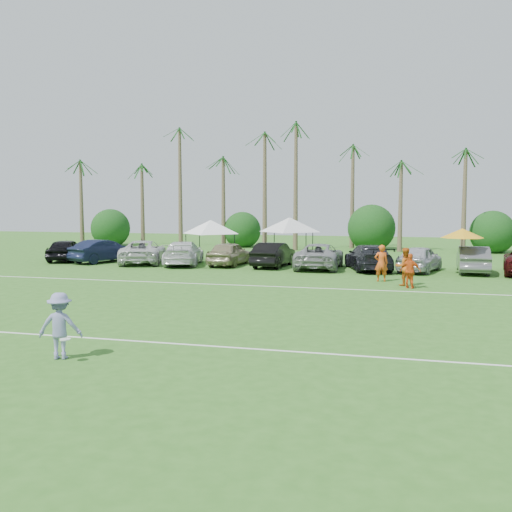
# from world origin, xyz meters

# --- Properties ---
(ground) EXTENTS (120.00, 120.00, 0.00)m
(ground) POSITION_xyz_m (0.00, 0.00, 0.00)
(ground) COLOR #30671F
(ground) RESTS_ON ground
(field_lines) EXTENTS (80.00, 12.10, 0.01)m
(field_lines) POSITION_xyz_m (0.00, 8.00, 0.01)
(field_lines) COLOR white
(field_lines) RESTS_ON ground
(palm_tree_0) EXTENTS (2.40, 2.40, 8.90)m
(palm_tree_0) POSITION_xyz_m (-22.00, 38.00, 7.48)
(palm_tree_0) COLOR brown
(palm_tree_0) RESTS_ON ground
(palm_tree_1) EXTENTS (2.40, 2.40, 9.90)m
(palm_tree_1) POSITION_xyz_m (-17.00, 38.00, 8.35)
(palm_tree_1) COLOR brown
(palm_tree_1) RESTS_ON ground
(palm_tree_2) EXTENTS (2.40, 2.40, 10.90)m
(palm_tree_2) POSITION_xyz_m (-12.00, 38.00, 9.21)
(palm_tree_2) COLOR brown
(palm_tree_2) RESTS_ON ground
(palm_tree_3) EXTENTS (2.40, 2.40, 11.90)m
(palm_tree_3) POSITION_xyz_m (-8.00, 38.00, 10.06)
(palm_tree_3) COLOR brown
(palm_tree_3) RESTS_ON ground
(palm_tree_4) EXTENTS (2.40, 2.40, 8.90)m
(palm_tree_4) POSITION_xyz_m (-4.00, 38.00, 7.48)
(palm_tree_4) COLOR brown
(palm_tree_4) RESTS_ON ground
(palm_tree_5) EXTENTS (2.40, 2.40, 9.90)m
(palm_tree_5) POSITION_xyz_m (0.00, 38.00, 8.35)
(palm_tree_5) COLOR brown
(palm_tree_5) RESTS_ON ground
(palm_tree_6) EXTENTS (2.40, 2.40, 10.90)m
(palm_tree_6) POSITION_xyz_m (4.00, 38.00, 9.21)
(palm_tree_6) COLOR brown
(palm_tree_6) RESTS_ON ground
(palm_tree_7) EXTENTS (2.40, 2.40, 11.90)m
(palm_tree_7) POSITION_xyz_m (8.00, 38.00, 10.06)
(palm_tree_7) COLOR brown
(palm_tree_7) RESTS_ON ground
(palm_tree_8) EXTENTS (2.40, 2.40, 8.90)m
(palm_tree_8) POSITION_xyz_m (13.00, 38.00, 7.48)
(palm_tree_8) COLOR brown
(palm_tree_8) RESTS_ON ground
(bush_tree_0) EXTENTS (4.00, 4.00, 4.00)m
(bush_tree_0) POSITION_xyz_m (-19.00, 39.00, 1.80)
(bush_tree_0) COLOR brown
(bush_tree_0) RESTS_ON ground
(bush_tree_1) EXTENTS (4.00, 4.00, 4.00)m
(bush_tree_1) POSITION_xyz_m (-6.00, 39.00, 1.80)
(bush_tree_1) COLOR brown
(bush_tree_1) RESTS_ON ground
(bush_tree_2) EXTENTS (4.00, 4.00, 4.00)m
(bush_tree_2) POSITION_xyz_m (6.00, 39.00, 1.80)
(bush_tree_2) COLOR brown
(bush_tree_2) RESTS_ON ground
(bush_tree_3) EXTENTS (4.00, 4.00, 4.00)m
(bush_tree_3) POSITION_xyz_m (16.00, 39.00, 1.80)
(bush_tree_3) COLOR brown
(bush_tree_3) RESTS_ON ground
(sideline_player_a) EXTENTS (0.78, 0.59, 1.94)m
(sideline_player_a) POSITION_xyz_m (7.79, 17.27, 0.97)
(sideline_player_a) COLOR #DF5318
(sideline_player_a) RESTS_ON ground
(sideline_player_b) EXTENTS (1.10, 0.98, 1.90)m
(sideline_player_b) POSITION_xyz_m (8.97, 16.00, 0.95)
(sideline_player_b) COLOR #CC5D16
(sideline_player_b) RESTS_ON ground
(sideline_player_c) EXTENTS (1.06, 0.62, 1.69)m
(sideline_player_c) POSITION_xyz_m (9.25, 15.09, 0.84)
(sideline_player_c) COLOR #E45819
(sideline_player_c) RESTS_ON ground
(canopy_tent_left) EXTENTS (4.21, 4.21, 3.41)m
(canopy_tent_left) POSITION_xyz_m (-4.49, 25.37, 2.92)
(canopy_tent_left) COLOR black
(canopy_tent_left) RESTS_ON ground
(canopy_tent_right) EXTENTS (4.47, 4.47, 3.62)m
(canopy_tent_right) POSITION_xyz_m (0.92, 26.97, 3.10)
(canopy_tent_right) COLOR black
(canopy_tent_right) RESTS_ON ground
(market_umbrella) EXTENTS (2.40, 2.40, 2.68)m
(market_umbrella) POSITION_xyz_m (12.11, 21.24, 2.40)
(market_umbrella) COLOR black
(market_umbrella) RESTS_ON ground
(frisbee_player) EXTENTS (1.27, 0.93, 1.75)m
(frisbee_player) POSITION_xyz_m (0.29, -0.24, 0.88)
(frisbee_player) COLOR #8082B6
(frisbee_player) RESTS_ON ground
(parked_car_0) EXTENTS (3.16, 5.00, 1.59)m
(parked_car_0) POSITION_xyz_m (-14.47, 22.64, 0.79)
(parked_car_0) COLOR black
(parked_car_0) RESTS_ON ground
(parked_car_1) EXTENTS (3.23, 5.10, 1.59)m
(parked_car_1) POSITION_xyz_m (-11.43, 22.47, 0.79)
(parked_car_1) COLOR black
(parked_car_1) RESTS_ON ground
(parked_car_2) EXTENTS (4.22, 6.24, 1.59)m
(parked_car_2) POSITION_xyz_m (-8.39, 22.51, 0.79)
(parked_car_2) COLOR silver
(parked_car_2) RESTS_ON ground
(parked_car_3) EXTENTS (3.41, 5.83, 1.59)m
(parked_car_3) POSITION_xyz_m (-5.35, 22.32, 0.79)
(parked_car_3) COLOR silver
(parked_car_3) RESTS_ON ground
(parked_car_4) EXTENTS (2.05, 4.73, 1.59)m
(parked_car_4) POSITION_xyz_m (-2.31, 22.82, 0.79)
(parked_car_4) COLOR gray
(parked_car_4) RESTS_ON ground
(parked_car_5) EXTENTS (2.04, 4.93, 1.59)m
(parked_car_5) POSITION_xyz_m (0.72, 22.73, 0.79)
(parked_car_5) COLOR black
(parked_car_5) RESTS_ON ground
(parked_car_6) EXTENTS (2.73, 5.75, 1.59)m
(parked_car_6) POSITION_xyz_m (3.76, 22.48, 0.79)
(parked_car_6) COLOR #949496
(parked_car_6) RESTS_ON ground
(parked_car_7) EXTENTS (3.63, 5.87, 1.59)m
(parked_car_7) POSITION_xyz_m (6.80, 22.39, 0.79)
(parked_car_7) COLOR black
(parked_car_7) RESTS_ON ground
(parked_car_8) EXTENTS (3.11, 5.00, 1.59)m
(parked_car_8) POSITION_xyz_m (9.84, 22.33, 0.79)
(parked_car_8) COLOR #BABBC4
(parked_car_8) RESTS_ON ground
(parked_car_9) EXTENTS (1.86, 4.87, 1.59)m
(parked_car_9) POSITION_xyz_m (12.88, 22.57, 0.79)
(parked_car_9) COLOR slate
(parked_car_9) RESTS_ON ground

